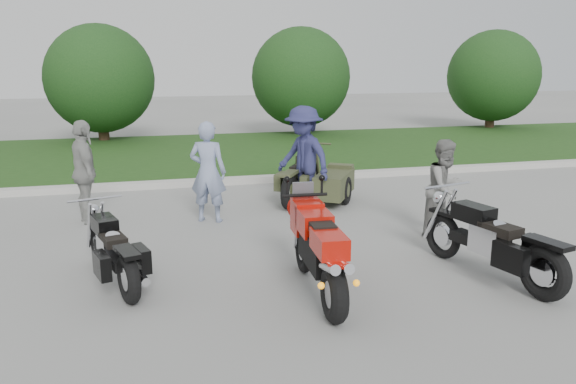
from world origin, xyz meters
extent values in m
plane|color=#969691|center=(0.00, 0.00, 0.00)|extent=(80.00, 80.00, 0.00)
cube|color=#BAB7AF|center=(0.00, 6.00, 0.07)|extent=(60.00, 0.30, 0.15)
cube|color=#2E561D|center=(0.00, 10.15, 0.07)|extent=(60.00, 8.00, 0.14)
cylinder|color=#3F2B1C|center=(-3.00, 13.50, 0.60)|extent=(0.36, 0.36, 1.20)
sphere|color=#153814|center=(-3.00, 13.50, 2.20)|extent=(3.60, 3.60, 3.60)
cylinder|color=#3F2B1C|center=(4.00, 13.50, 0.60)|extent=(0.36, 0.36, 1.20)
sphere|color=#153814|center=(4.00, 13.50, 2.20)|extent=(3.60, 3.60, 3.60)
cylinder|color=#3F2B1C|center=(12.00, 13.50, 0.60)|extent=(0.36, 0.36, 1.20)
sphere|color=#153814|center=(12.00, 13.50, 2.20)|extent=(3.60, 3.60, 3.60)
torus|color=black|center=(0.21, -1.28, 0.33)|extent=(0.24, 0.67, 0.65)
torus|color=black|center=(0.31, 0.25, 0.32)|extent=(0.17, 0.64, 0.63)
cube|color=black|center=(0.26, -0.57, 0.58)|extent=(0.35, 0.97, 0.37)
cube|color=#B11007|center=(0.27, -0.33, 0.87)|extent=(0.39, 0.60, 0.27)
cube|color=#B11007|center=(0.23, -1.05, 0.82)|extent=(0.35, 0.60, 0.23)
cube|color=black|center=(0.25, -0.71, 0.91)|extent=(0.30, 0.39, 0.11)
cube|color=#B11007|center=(0.30, 0.06, 0.82)|extent=(0.38, 0.44, 0.42)
cylinder|color=silver|center=(0.14, -1.34, 0.65)|extent=(0.15, 0.50, 0.23)
cylinder|color=silver|center=(0.28, -1.35, 0.65)|extent=(0.15, 0.50, 0.23)
torus|color=black|center=(-1.94, -0.22, 0.31)|extent=(0.33, 0.63, 0.62)
torus|color=black|center=(-2.37, 1.21, 0.29)|extent=(0.27, 0.59, 0.58)
cube|color=black|center=(-2.16, 0.49, 0.38)|extent=(0.51, 1.10, 0.13)
cube|color=silver|center=(-2.16, 0.49, 0.45)|extent=(0.38, 0.47, 0.32)
cube|color=black|center=(-2.24, 0.75, 0.71)|extent=(0.39, 0.55, 0.20)
cube|color=black|center=(-2.12, 0.36, 0.62)|extent=(0.37, 0.51, 0.11)
cube|color=black|center=(-1.94, -0.22, 0.63)|extent=(0.34, 0.54, 0.05)
cylinder|color=silver|center=(-1.91, 0.24, 0.25)|extent=(0.38, 0.98, 0.09)
torus|color=black|center=(2.80, -1.35, 0.35)|extent=(0.33, 0.72, 0.69)
torus|color=black|center=(2.40, 0.29, 0.33)|extent=(0.27, 0.66, 0.65)
cube|color=black|center=(2.60, -0.53, 0.43)|extent=(0.51, 1.24, 0.14)
cube|color=silver|center=(2.60, -0.53, 0.51)|extent=(0.41, 0.52, 0.36)
cube|color=black|center=(2.53, -0.23, 0.80)|extent=(0.41, 0.61, 0.22)
cube|color=black|center=(2.64, -0.68, 0.69)|extent=(0.40, 0.56, 0.12)
cube|color=black|center=(2.80, -1.35, 0.71)|extent=(0.35, 0.60, 0.06)
cylinder|color=silver|center=(2.86, -0.84, 0.29)|extent=(0.36, 1.11, 0.10)
torus|color=black|center=(0.94, 3.45, 0.34)|extent=(0.51, 0.67, 0.68)
torus|color=black|center=(1.83, 4.85, 0.32)|extent=(0.45, 0.61, 0.64)
cube|color=black|center=(1.39, 4.15, 0.42)|extent=(0.84, 1.14, 0.14)
cube|color=#3D4327|center=(1.39, 4.15, 0.50)|extent=(0.50, 0.54, 0.35)
cube|color=#3D4327|center=(1.55, 4.40, 0.78)|extent=(0.53, 0.62, 0.22)
cube|color=black|center=(1.31, 4.02, 0.68)|extent=(0.51, 0.58, 0.12)
cube|color=#3D4327|center=(0.94, 3.45, 0.70)|extent=(0.48, 0.59, 0.06)
cylinder|color=#3D4327|center=(1.35, 3.76, 0.28)|extent=(0.68, 0.99, 0.10)
cube|color=#3D4327|center=(1.93, 3.69, 0.40)|extent=(1.17, 1.40, 0.45)
torus|color=black|center=(2.14, 3.55, 0.28)|extent=(0.40, 0.54, 0.56)
imported|color=#8996BA|center=(-0.63, 3.04, 0.89)|extent=(0.76, 0.65, 1.78)
imported|color=gray|center=(2.95, 1.25, 0.79)|extent=(0.94, 0.86, 1.57)
imported|color=navy|center=(1.27, 3.60, 0.98)|extent=(1.26, 1.46, 1.95)
imported|color=#9B9C96|center=(-2.70, 3.48, 0.90)|extent=(0.72, 1.14, 1.80)
camera|label=1|loc=(-1.67, -6.60, 2.77)|focal=35.00mm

